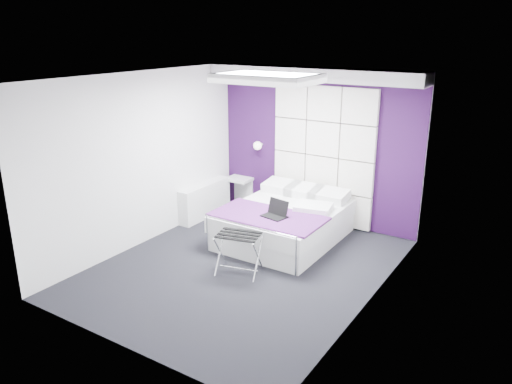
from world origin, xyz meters
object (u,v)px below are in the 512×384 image
radiator (205,200)px  laptop (276,212)px  bed (284,222)px  nightstand (239,179)px  wall_lamp (259,145)px  luggage_rack (239,254)px

radiator → laptop: 1.92m
bed → laptop: size_ratio=5.67×
nightstand → bed: bearing=-31.0°
radiator → nightstand: size_ratio=2.70×
nightstand → wall_lamp: bearing=5.7°
wall_lamp → laptop: size_ratio=0.43×
nightstand → luggage_rack: nightstand is taller
radiator → nightstand: 0.80m
bed → nightstand: bearing=149.0°
wall_lamp → luggage_rack: 2.65m
wall_lamp → luggage_rack: (1.09, -2.22, -0.94)m
wall_lamp → laptop: 1.89m
radiator → nightstand: radiator is taller
nightstand → laptop: bearing=-40.4°
luggage_rack → laptop: bearing=71.3°
bed → radiator: bearing=174.8°
bed → luggage_rack: bearing=-88.4°
wall_lamp → radiator: size_ratio=0.12×
wall_lamp → laptop: wall_lamp is taller
radiator → bed: 1.70m
wall_lamp → radiator: wall_lamp is taller
luggage_rack → bed: bearing=77.5°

